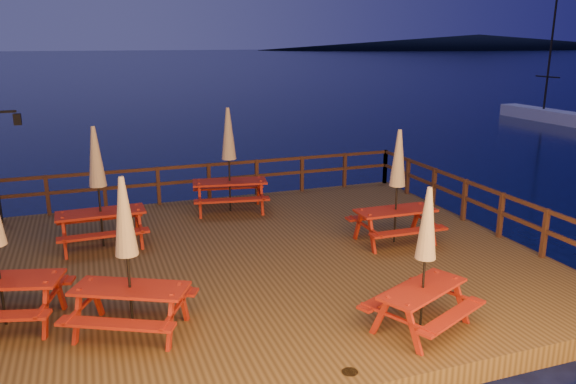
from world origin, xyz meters
name	(u,v)px	position (x,y,z in m)	size (l,w,h in m)	color
ground	(257,275)	(0.00, 0.00, 0.00)	(500.00, 500.00, 0.00)	black
deck	(257,266)	(0.00, 0.00, 0.20)	(12.00, 10.00, 0.40)	#4C3618
deck_piles	(257,287)	(0.00, 0.00, -0.30)	(11.44, 9.44, 1.40)	#3D2113
railing	(235,202)	(0.00, 1.78, 1.16)	(11.80, 9.75, 1.10)	#3D2113
headland_right	(478,42)	(185.00, 230.00, 3.50)	(230.40, 86.40, 7.00)	black
sailboat	(549,116)	(23.94, 16.41, 0.36)	(1.41, 7.33, 10.86)	white
picnic_table_0	(127,254)	(-2.81, -2.36, 1.75)	(2.29, 2.15, 2.59)	maroon
picnic_table_1	(229,158)	(0.30, 3.55, 1.88)	(2.24, 1.95, 2.85)	maroon
picnic_table_2	(98,185)	(-3.11, 1.88, 1.84)	(1.98, 1.64, 2.77)	maroon
picnic_table_3	(425,257)	(1.65, -3.85, 1.65)	(2.10, 1.95, 2.40)	maroon
picnic_table_4	(397,185)	(3.31, -0.15, 1.78)	(1.87, 1.54, 2.65)	maroon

